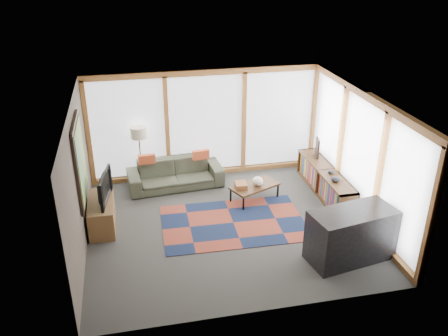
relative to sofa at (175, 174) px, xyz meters
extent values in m
plane|color=#31312F|center=(0.82, -1.94, -0.32)|extent=(5.50, 5.50, 0.00)
cube|color=#423831|center=(-1.93, -1.94, 0.98)|extent=(0.04, 5.00, 2.60)
cube|color=#423831|center=(0.82, -4.44, 0.98)|extent=(5.50, 0.04, 2.60)
cube|color=silver|center=(0.82, -1.94, 2.28)|extent=(5.50, 5.00, 0.04)
cube|color=white|center=(0.82, 0.53, 0.98)|extent=(5.30, 0.02, 2.35)
cube|color=white|center=(3.54, -1.94, 0.98)|extent=(0.02, 4.80, 2.35)
cube|color=black|center=(-1.89, -1.64, 1.23)|extent=(0.05, 1.35, 1.55)
cube|color=gold|center=(-1.86, -1.64, 1.23)|extent=(0.02, 1.20, 1.40)
cube|color=maroon|center=(0.95, -1.87, -0.31)|extent=(2.91, 1.92, 0.01)
imported|color=#323629|center=(0.00, 0.00, 0.00)|extent=(2.22, 1.01, 0.63)
cube|color=#B94724|center=(-0.63, 0.02, 0.42)|extent=(0.39, 0.15, 0.21)
cube|color=#B94724|center=(0.61, 0.02, 0.42)|extent=(0.40, 0.16, 0.21)
cube|color=brown|center=(1.31, -1.03, 0.09)|extent=(0.27, 0.33, 0.10)
ellipsoid|color=#EFE2CD|center=(1.68, -1.03, 0.14)|extent=(0.27, 0.27, 0.21)
ellipsoid|color=black|center=(3.21, -1.64, 0.34)|extent=(0.26, 0.26, 0.11)
ellipsoid|color=black|center=(3.28, -1.27, 0.32)|extent=(0.16, 0.16, 0.08)
cube|color=black|center=(3.31, -0.35, 0.51)|extent=(0.12, 0.34, 0.44)
cube|color=brown|center=(-1.63, -1.45, -0.02)|extent=(0.49, 1.17, 0.58)
imported|color=black|center=(-1.59, -1.43, 0.55)|extent=(0.29, 1.00, 0.57)
cube|color=black|center=(2.72, -3.44, 0.16)|extent=(1.61, 0.97, 0.96)
camera|label=1|loc=(-0.95, -9.86, 4.82)|focal=38.00mm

